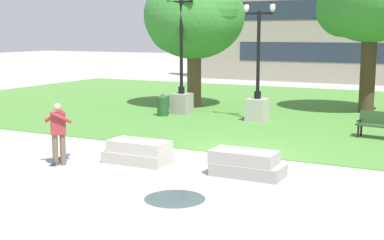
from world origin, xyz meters
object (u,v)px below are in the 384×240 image
Objects in this scene: concrete_block_center at (138,152)px; trash_bin at (163,105)px; lamp_post_center at (181,89)px; concrete_block_left at (246,164)px; lamp_post_left at (258,97)px; skateboard at (60,159)px; person_skateboarder at (58,130)px.

trash_bin is (-3.62, 7.66, 0.20)m from concrete_block_center.
concrete_block_center is 9.17m from lamp_post_center.
concrete_block_center is 8.48m from trash_bin.
trash_bin reaches higher than concrete_block_center.
concrete_block_left is 10.15m from trash_bin.
lamp_post_left reaches higher than trash_bin.
skateboard is at bearing -168.82° from concrete_block_left.
concrete_block_center is at bearing -64.68° from trash_bin.
person_skateboarder is 1.78× the size of trash_bin.
lamp_post_center is at bearing 97.09° from skateboard.
person_skateboarder reaches higher than concrete_block_left.
concrete_block_left is at bearing 1.88° from concrete_block_center.
skateboard is at bearing -105.02° from lamp_post_left.
trash_bin is (-0.44, -0.90, -0.60)m from lamp_post_center.
lamp_post_center is at bearing 63.83° from trash_bin.
lamp_post_center reaches higher than person_skateboarder.
concrete_block_center is 1.87× the size of trash_bin.
concrete_block_center is at bearing -93.23° from lamp_post_left.
person_skateboarder reaches higher than trash_bin.
concrete_block_center is 1.74× the size of skateboard.
person_skateboarder is at bearing -78.26° from trash_bin.
lamp_post_left reaches higher than concrete_block_center.
person_skateboarder is at bearing -165.47° from concrete_block_left.
concrete_block_left is 5.14m from person_skateboarder.
lamp_post_left is (-2.68, 8.19, 0.70)m from concrete_block_left.
concrete_block_center is 1.05× the size of person_skateboarder.
lamp_post_center reaches higher than skateboard.
concrete_block_left is 8.65m from lamp_post_left.
lamp_post_center is at bearing 126.83° from concrete_block_left.
skateboard is (-5.15, -1.02, -0.22)m from concrete_block_left.
person_skateboarder reaches higher than skateboard.
lamp_post_center is (-3.18, 8.56, 0.79)m from concrete_block_center.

